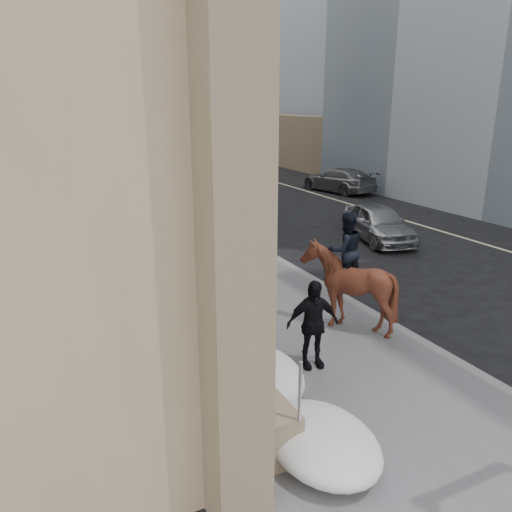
{
  "coord_description": "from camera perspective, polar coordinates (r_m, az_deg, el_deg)",
  "views": [
    {
      "loc": [
        -4.88,
        -6.99,
        5.08
      ],
      "look_at": [
        -0.15,
        2.75,
        1.7
      ],
      "focal_mm": 35.0,
      "sensor_mm": 36.0,
      "label": 1
    }
  ],
  "objects": [
    {
      "name": "pedestrian",
      "position": [
        9.66,
        6.47,
        -7.74
      ],
      "size": [
        1.1,
        0.62,
        1.77
      ],
      "primitive_type": "imported",
      "rotation": [
        0.0,
        0.0,
        -0.19
      ],
      "color": "black",
      "rests_on": "sidewalk"
    },
    {
      "name": "car_silver",
      "position": [
        19.38,
        13.77,
        3.72
      ],
      "size": [
        2.57,
        4.31,
        1.37
      ],
      "primitive_type": "imported",
      "rotation": [
        0.0,
        0.0,
        -0.25
      ],
      "color": "#929499",
      "rests_on": "ground"
    },
    {
      "name": "car_grey",
      "position": [
        29.6,
        9.4,
        8.58
      ],
      "size": [
        2.77,
        5.05,
        1.39
      ],
      "primitive_type": "imported",
      "rotation": [
        0.0,
        0.0,
        3.32
      ],
      "color": "slate",
      "rests_on": "ground"
    },
    {
      "name": "far_podium",
      "position": [
        26.71,
        24.42,
        9.19
      ],
      "size": [
        2.0,
        80.0,
        4.0
      ],
      "primitive_type": "cube",
      "color": "#7C6C50",
      "rests_on": "ground"
    },
    {
      "name": "streetlight_mid",
      "position": [
        22.34,
        -6.21,
        15.95
      ],
      "size": [
        1.71,
        0.24,
        8.0
      ],
      "color": "#2D2D30",
      "rests_on": "ground"
    },
    {
      "name": "lane_line",
      "position": [
        23.47,
        15.88,
        4.18
      ],
      "size": [
        0.15,
        70.0,
        0.01
      ],
      "primitive_type": "cube",
      "color": "#BFB78C",
      "rests_on": "ground"
    },
    {
      "name": "traffic_signal",
      "position": [
        29.83,
        -12.86,
        14.84
      ],
      "size": [
        4.1,
        0.22,
        6.0
      ],
      "color": "#2D2D30",
      "rests_on": "ground"
    },
    {
      "name": "curb",
      "position": [
        19.24,
        -2.03,
        2.19
      ],
      "size": [
        0.24,
        80.0,
        0.12
      ],
      "primitive_type": "cube",
      "color": "slate",
      "rests_on": "ground"
    },
    {
      "name": "sidewalk",
      "position": [
        18.38,
        -9.52,
        1.23
      ],
      "size": [
        5.0,
        80.0,
        0.12
      ],
      "primitive_type": "cube",
      "color": "#525254",
      "rests_on": "ground"
    },
    {
      "name": "bg_building_mid",
      "position": [
        68.16,
        -19.98,
        23.9
      ],
      "size": [
        30.0,
        12.0,
        28.0
      ],
      "primitive_type": "cube",
      "color": "slate",
      "rests_on": "ground"
    },
    {
      "name": "mounted_horse_left",
      "position": [
        10.67,
        -0.22,
        -4.06
      ],
      "size": [
        1.53,
        2.54,
        2.67
      ],
      "rotation": [
        0.0,
        0.0,
        2.95
      ],
      "color": "#472415",
      "rests_on": "sidewalk"
    },
    {
      "name": "mounted_horse_right",
      "position": [
        11.33,
        10.4,
        -2.85
      ],
      "size": [
        1.8,
        1.97,
        2.65
      ],
      "rotation": [
        0.0,
        0.0,
        3.03
      ],
      "color": "#441E13",
      "rests_on": "sidewalk"
    },
    {
      "name": "snow_bank",
      "position": [
        16.16,
        -12.46,
        0.34
      ],
      "size": [
        1.7,
        18.1,
        0.76
      ],
      "color": "silver",
      "rests_on": "sidewalk"
    },
    {
      "name": "ground",
      "position": [
        9.92,
        7.95,
        -13.64
      ],
      "size": [
        140.0,
        140.0,
        0.0
      ],
      "primitive_type": "plane",
      "color": "black",
      "rests_on": "ground"
    },
    {
      "name": "streetlight_far",
      "position": [
        41.7,
        -16.03,
        16.0
      ],
      "size": [
        1.71,
        0.24,
        8.0
      ],
      "color": "#2D2D30",
      "rests_on": "ground"
    }
  ]
}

